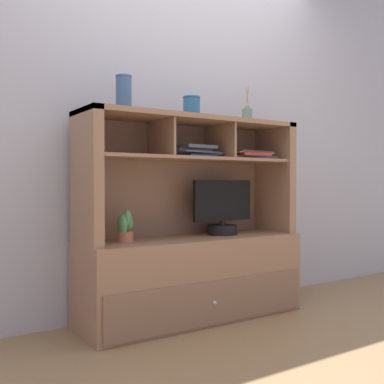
{
  "coord_description": "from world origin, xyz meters",
  "views": [
    {
      "loc": [
        -1.6,
        -2.46,
        0.87
      ],
      "look_at": [
        0.0,
        0.0,
        0.81
      ],
      "focal_mm": 43.25,
      "sensor_mm": 36.0,
      "label": 1
    }
  ],
  "objects_px": {
    "potted_orchid": "(125,227)",
    "ceramic_vase": "(192,107)",
    "tv_monitor": "(223,212)",
    "diffuser_bottle": "(247,116)",
    "magazine_stack_left": "(248,155)",
    "media_console": "(191,256)",
    "magazine_stack_centre": "(192,152)",
    "accent_vase": "(124,93)"
  },
  "relations": [
    {
      "from": "potted_orchid",
      "to": "diffuser_bottle",
      "type": "bearing_deg",
      "value": 1.45
    },
    {
      "from": "tv_monitor",
      "to": "accent_vase",
      "type": "distance_m",
      "value": 1.02
    },
    {
      "from": "tv_monitor",
      "to": "magazine_stack_centre",
      "type": "height_order",
      "value": "magazine_stack_centre"
    },
    {
      "from": "media_console",
      "to": "ceramic_vase",
      "type": "relative_size",
      "value": 10.62
    },
    {
      "from": "magazine_stack_centre",
      "to": "magazine_stack_left",
      "type": "bearing_deg",
      "value": -9.65
    },
    {
      "from": "media_console",
      "to": "tv_monitor",
      "type": "xyz_separation_m",
      "value": [
        0.25,
        0.0,
        0.27
      ]
    },
    {
      "from": "magazine_stack_left",
      "to": "accent_vase",
      "type": "height_order",
      "value": "accent_vase"
    },
    {
      "from": "diffuser_bottle",
      "to": "magazine_stack_centre",
      "type": "bearing_deg",
      "value": 178.03
    },
    {
      "from": "diffuser_bottle",
      "to": "accent_vase",
      "type": "height_order",
      "value": "diffuser_bottle"
    },
    {
      "from": "potted_orchid",
      "to": "ceramic_vase",
      "type": "height_order",
      "value": "ceramic_vase"
    },
    {
      "from": "magazine_stack_left",
      "to": "magazine_stack_centre",
      "type": "relative_size",
      "value": 1.0
    },
    {
      "from": "media_console",
      "to": "diffuser_bottle",
      "type": "bearing_deg",
      "value": 2.4
    },
    {
      "from": "media_console",
      "to": "ceramic_vase",
      "type": "xyz_separation_m",
      "value": [
        0.0,
        -0.0,
        0.95
      ]
    },
    {
      "from": "magazine_stack_centre",
      "to": "diffuser_bottle",
      "type": "height_order",
      "value": "diffuser_bottle"
    },
    {
      "from": "potted_orchid",
      "to": "magazine_stack_left",
      "type": "xyz_separation_m",
      "value": [
        0.9,
        -0.03,
        0.44
      ]
    },
    {
      "from": "tv_monitor",
      "to": "potted_orchid",
      "type": "relative_size",
      "value": 2.38
    },
    {
      "from": "potted_orchid",
      "to": "ceramic_vase",
      "type": "distance_m",
      "value": 0.88
    },
    {
      "from": "potted_orchid",
      "to": "magazine_stack_centre",
      "type": "distance_m",
      "value": 0.67
    },
    {
      "from": "tv_monitor",
      "to": "magazine_stack_left",
      "type": "relative_size",
      "value": 1.2
    },
    {
      "from": "tv_monitor",
      "to": "ceramic_vase",
      "type": "relative_size",
      "value": 3.31
    },
    {
      "from": "magazine_stack_centre",
      "to": "diffuser_bottle",
      "type": "relative_size",
      "value": 1.43
    },
    {
      "from": "media_console",
      "to": "magazine_stack_left",
      "type": "distance_m",
      "value": 0.79
    },
    {
      "from": "magazine_stack_left",
      "to": "media_console",
      "type": "bearing_deg",
      "value": 175.49
    },
    {
      "from": "tv_monitor",
      "to": "magazine_stack_left",
      "type": "distance_m",
      "value": 0.42
    },
    {
      "from": "accent_vase",
      "to": "media_console",
      "type": "bearing_deg",
      "value": 1.59
    },
    {
      "from": "magazine_stack_left",
      "to": "diffuser_bottle",
      "type": "relative_size",
      "value": 1.42
    },
    {
      "from": "diffuser_bottle",
      "to": "ceramic_vase",
      "type": "relative_size",
      "value": 1.94
    },
    {
      "from": "media_console",
      "to": "potted_orchid",
      "type": "distance_m",
      "value": 0.51
    },
    {
      "from": "tv_monitor",
      "to": "magazine_stack_centre",
      "type": "relative_size",
      "value": 1.19
    },
    {
      "from": "tv_monitor",
      "to": "accent_vase",
      "type": "bearing_deg",
      "value": -178.6
    },
    {
      "from": "ceramic_vase",
      "to": "magazine_stack_left",
      "type": "bearing_deg",
      "value": -4.37
    },
    {
      "from": "potted_orchid",
      "to": "diffuser_bottle",
      "type": "height_order",
      "value": "diffuser_bottle"
    },
    {
      "from": "magazine_stack_left",
      "to": "ceramic_vase",
      "type": "relative_size",
      "value": 2.76
    },
    {
      "from": "magazine_stack_left",
      "to": "diffuser_bottle",
      "type": "bearing_deg",
      "value": 54.71
    },
    {
      "from": "ceramic_vase",
      "to": "accent_vase",
      "type": "height_order",
      "value": "accent_vase"
    },
    {
      "from": "media_console",
      "to": "accent_vase",
      "type": "distance_m",
      "value": 1.09
    },
    {
      "from": "potted_orchid",
      "to": "tv_monitor",
      "type": "bearing_deg",
      "value": 0.69
    },
    {
      "from": "magazine_stack_centre",
      "to": "diffuser_bottle",
      "type": "distance_m",
      "value": 0.52
    },
    {
      "from": "potted_orchid",
      "to": "diffuser_bottle",
      "type": "relative_size",
      "value": 0.72
    },
    {
      "from": "potted_orchid",
      "to": "magazine_stack_left",
      "type": "bearing_deg",
      "value": -1.92
    },
    {
      "from": "media_console",
      "to": "accent_vase",
      "type": "xyz_separation_m",
      "value": [
        -0.47,
        -0.01,
        0.98
      ]
    },
    {
      "from": "tv_monitor",
      "to": "potted_orchid",
      "type": "xyz_separation_m",
      "value": [
        -0.72,
        -0.01,
        -0.06
      ]
    }
  ]
}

